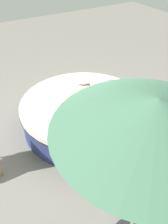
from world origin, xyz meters
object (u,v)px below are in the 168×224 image
(throw_pillow_1, at_px, (121,95))
(throw_pillow_2, at_px, (115,86))
(throw_pillow_4, at_px, (85,79))
(throw_pillow_0, at_px, (122,105))
(patio_umbrella, at_px, (155,117))
(throw_pillow_3, at_px, (100,82))
(round_bed, at_px, (84,114))

(throw_pillow_1, distance_m, throw_pillow_2, 0.35)
(throw_pillow_4, bearing_deg, throw_pillow_2, 121.29)
(throw_pillow_1, bearing_deg, throw_pillow_0, 57.41)
(throw_pillow_2, distance_m, patio_umbrella, 3.15)
(throw_pillow_4, height_order, patio_umbrella, patio_umbrella)
(throw_pillow_0, distance_m, throw_pillow_4, 1.23)
(throw_pillow_3, bearing_deg, patio_umbrella, 64.39)
(throw_pillow_1, xyz_separation_m, throw_pillow_4, (0.27, -0.94, -0.01))
(throw_pillow_0, height_order, throw_pillow_1, throw_pillow_0)
(throw_pillow_0, relative_size, throw_pillow_2, 1.14)
(throw_pillow_1, relative_size, throw_pillow_4, 0.99)
(patio_umbrella, bearing_deg, throw_pillow_3, -115.61)
(throw_pillow_2, bearing_deg, throw_pillow_1, 73.81)
(throw_pillow_3, bearing_deg, throw_pillow_2, 114.61)
(throw_pillow_0, relative_size, throw_pillow_1, 1.00)
(throw_pillow_2, bearing_deg, patio_umbrella, 58.88)
(throw_pillow_0, xyz_separation_m, throw_pillow_1, (-0.18, -0.29, -0.00))
(round_bed, xyz_separation_m, throw_pillow_2, (-0.80, -0.07, 0.38))
(throw_pillow_1, bearing_deg, throw_pillow_2, -106.19)
(throw_pillow_0, relative_size, throw_pillow_3, 0.94)
(throw_pillow_2, xyz_separation_m, patio_umbrella, (1.47, 2.43, 1.37))
(throw_pillow_1, bearing_deg, patio_umbrella, 56.80)
(throw_pillow_0, bearing_deg, throw_pillow_3, -98.05)
(throw_pillow_0, distance_m, patio_umbrella, 2.56)
(throw_pillow_0, relative_size, patio_umbrella, 0.21)
(throw_pillow_4, distance_m, patio_umbrella, 3.51)
(throw_pillow_4, relative_size, patio_umbrella, 0.21)
(round_bed, bearing_deg, throw_pillow_4, -122.67)
(throw_pillow_3, xyz_separation_m, throw_pillow_4, (0.22, -0.28, -0.01))
(throw_pillow_1, height_order, throw_pillow_4, throw_pillow_1)
(round_bed, relative_size, throw_pillow_1, 5.40)
(throw_pillow_1, relative_size, throw_pillow_3, 0.93)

